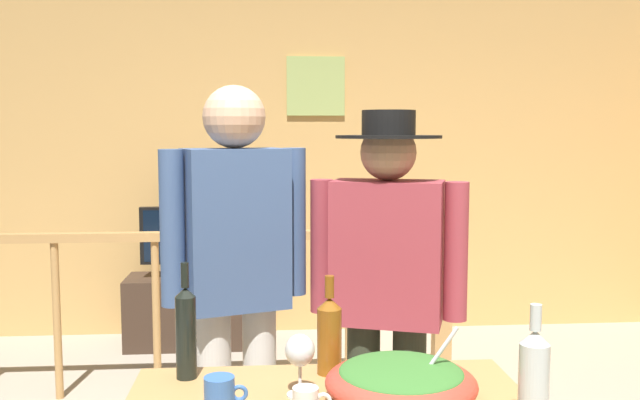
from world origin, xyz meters
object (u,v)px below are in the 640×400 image
wine_glass (300,353)px  mug_blue (220,396)px  flat_screen_tv (190,236)px  person_standing_right (387,279)px  wine_bottle_amber (329,334)px  person_standing_left (236,269)px  tv_console (191,311)px  framed_picture (316,86)px  wine_bottle_dark (186,331)px  stair_railing (242,286)px  wine_bottle_clear (534,378)px  salad_bowl (401,380)px

wine_glass → mug_blue: bearing=-152.8°
flat_screen_tv → person_standing_right: (1.00, -2.24, 0.16)m
wine_glass → flat_screen_tv: bearing=102.2°
wine_bottle_amber → person_standing_right: bearing=60.5°
wine_bottle_amber → person_standing_left: (-0.31, 0.47, 0.12)m
wine_bottle_amber → person_standing_left: bearing=123.4°
tv_console → framed_picture: bearing=17.7°
flat_screen_tv → wine_bottle_dark: size_ratio=1.86×
stair_railing → flat_screen_tv: 1.01m
wine_bottle_dark → framed_picture: bearing=78.3°
wine_bottle_clear → flat_screen_tv: bearing=111.0°
framed_picture → wine_glass: (-0.28, -3.21, -0.97)m
framed_picture → stair_railing: bearing=-112.7°
salad_bowl → person_standing_left: person_standing_left is taller
person_standing_left → mug_blue: bearing=70.6°
mug_blue → person_standing_right: person_standing_right is taller
framed_picture → wine_bottle_amber: bearing=-93.4°
framed_picture → person_standing_left: framed_picture is taller
flat_screen_tv → tv_console: bearing=90.0°
salad_bowl → framed_picture: bearing=90.0°
flat_screen_tv → wine_bottle_dark: wine_bottle_dark is taller
wine_glass → wine_bottle_amber: wine_bottle_amber is taller
wine_glass → wine_bottle_dark: size_ratio=0.50×
stair_railing → wine_bottle_dark: size_ratio=9.34×
framed_picture → flat_screen_tv: 1.43m
wine_bottle_clear → framed_picture: bearing=95.0°
wine_bottle_dark → person_standing_left: size_ratio=0.22×
framed_picture → wine_glass: bearing=-95.0°
tv_console → salad_bowl: (0.91, -3.00, 0.57)m
flat_screen_tv → wine_glass: size_ratio=3.68×
wine_bottle_clear → person_standing_left: 1.23m
tv_console → mug_blue: (0.40, -3.04, 0.56)m
wine_bottle_clear → person_standing_right: person_standing_right is taller
person_standing_left → person_standing_right: bearing=161.7°
stair_railing → salad_bowl: 2.12m
flat_screen_tv → wine_glass: (0.63, -2.89, 0.10)m
framed_picture → wine_glass: size_ratio=2.35×
wine_glass → mug_blue: wine_glass is taller
wine_glass → person_standing_left: person_standing_left is taller
framed_picture → wine_bottle_dark: (-0.63, -3.04, -0.94)m
wine_bottle_clear → tv_console: bearing=110.8°
flat_screen_tv → salad_bowl: 3.10m
wine_bottle_dark → person_standing_right: (0.71, 0.48, 0.05)m
wine_bottle_dark → wine_bottle_clear: bearing=-25.7°
mug_blue → person_standing_left: bearing=89.0°
wine_bottle_dark → wine_bottle_amber: 0.45m
tv_console → flat_screen_tv: (0.00, -0.03, 0.54)m
framed_picture → wine_bottle_amber: framed_picture is taller
person_standing_left → person_standing_right: (0.58, 0.00, -0.05)m
stair_railing → wine_bottle_clear: wine_bottle_clear is taller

